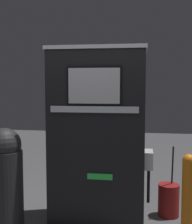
# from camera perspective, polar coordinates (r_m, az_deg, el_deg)

# --- Properties ---
(gas_pump) EXTENTS (1.17, 0.57, 1.99)m
(gas_pump) POSITION_cam_1_polar(r_m,az_deg,el_deg) (3.56, 0.35, -4.31)
(gas_pump) COLOR black
(gas_pump) RESTS_ON ground_plane
(safety_bollard) EXTENTS (0.12, 0.12, 0.92)m
(safety_bollard) POSITION_cam_1_polar(r_m,az_deg,el_deg) (3.24, 16.46, -14.95)
(safety_bollard) COLOR orange
(safety_bollard) RESTS_ON ground_plane
(trash_bin) EXTENTS (0.39, 0.39, 1.11)m
(trash_bin) POSITION_cam_1_polar(r_m,az_deg,el_deg) (3.63, -16.34, -11.30)
(trash_bin) COLOR #232326
(trash_bin) RESTS_ON ground_plane
(squeegee_bucket) EXTENTS (0.25, 0.25, 0.86)m
(squeegee_bucket) POSITION_cam_1_polar(r_m,az_deg,el_deg) (3.98, 13.14, -15.37)
(squeegee_bucket) COLOR maroon
(squeegee_bucket) RESTS_ON ground_plane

